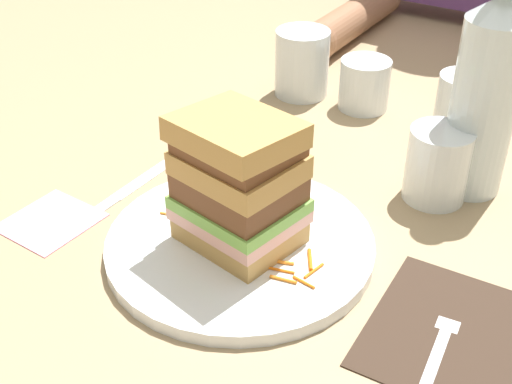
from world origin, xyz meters
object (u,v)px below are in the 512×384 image
(main_plate, at_px, (240,244))
(empty_tumbler_1, at_px, (364,84))
(fork, at_px, (440,345))
(juice_glass, at_px, (437,169))
(napkin_pink, at_px, (51,221))
(knife, at_px, (115,198))
(water_bottle, at_px, (486,93))
(empty_tumbler_0, at_px, (302,63))
(sandwich, at_px, (239,183))
(napkin_dark, at_px, (446,331))
(empty_tumbler_2, at_px, (461,107))

(main_plate, bearing_deg, empty_tumbler_1, 95.37)
(main_plate, relative_size, fork, 1.64)
(juice_glass, xyz_separation_m, napkin_pink, (-0.33, -0.27, -0.04))
(knife, xyz_separation_m, water_bottle, (0.33, 0.24, 0.12))
(main_plate, xyz_separation_m, napkin_pink, (-0.20, -0.07, -0.01))
(fork, height_order, empty_tumbler_0, empty_tumbler_0)
(juice_glass, bearing_deg, knife, -146.47)
(empty_tumbler_0, bearing_deg, sandwich, -69.93)
(fork, xyz_separation_m, knife, (-0.39, 0.02, -0.00))
(juice_glass, height_order, empty_tumbler_0, empty_tumbler_0)
(napkin_dark, bearing_deg, empty_tumbler_1, 124.78)
(sandwich, height_order, water_bottle, water_bottle)
(napkin_pink, bearing_deg, main_plate, 19.42)
(knife, relative_size, water_bottle, 0.76)
(fork, xyz_separation_m, napkin_pink, (-0.42, -0.05, -0.00))
(sandwich, relative_size, fork, 0.84)
(fork, bearing_deg, napkin_dark, 96.07)
(main_plate, height_order, empty_tumbler_0, empty_tumbler_0)
(water_bottle, bearing_deg, napkin_pink, -138.63)
(napkin_dark, relative_size, empty_tumbler_0, 1.74)
(sandwich, bearing_deg, knife, 179.89)
(main_plate, distance_m, napkin_dark, 0.22)
(sandwich, relative_size, napkin_pink, 1.53)
(napkin_dark, height_order, napkin_pink, same)
(juice_glass, bearing_deg, empty_tumbler_1, 135.21)
(main_plate, height_order, empty_tumbler_2, empty_tumbler_2)
(napkin_dark, bearing_deg, water_bottle, 104.03)
(sandwich, height_order, juice_glass, sandwich)
(napkin_pink, bearing_deg, napkin_dark, 9.79)
(knife, xyz_separation_m, empty_tumbler_1, (0.14, 0.36, 0.03))
(sandwich, xyz_separation_m, empty_tumbler_1, (-0.03, 0.36, -0.05))
(main_plate, distance_m, fork, 0.22)
(fork, bearing_deg, napkin_pink, -173.23)
(napkin_pink, bearing_deg, fork, 6.77)
(fork, height_order, empty_tumbler_1, empty_tumbler_1)
(juice_glass, relative_size, empty_tumbler_1, 1.21)
(napkin_dark, height_order, fork, fork)
(napkin_pink, bearing_deg, knife, 67.68)
(knife, bearing_deg, napkin_pink, -112.32)
(empty_tumbler_1, xyz_separation_m, napkin_pink, (-0.17, -0.43, -0.03))
(water_bottle, bearing_deg, main_plate, -122.74)
(sandwich, bearing_deg, napkin_dark, 0.62)
(knife, distance_m, empty_tumbler_0, 0.36)
(empty_tumbler_0, xyz_separation_m, empty_tumbler_2, (0.24, -0.00, -0.01))
(juice_glass, xyz_separation_m, empty_tumbler_2, (-0.02, 0.15, 0.01))
(empty_tumbler_2, bearing_deg, empty_tumbler_1, 175.77)
(napkin_dark, xyz_separation_m, fork, (0.00, -0.02, 0.00))
(knife, bearing_deg, empty_tumbler_1, 69.36)
(empty_tumbler_0, bearing_deg, empty_tumbler_1, 4.56)
(main_plate, xyz_separation_m, napkin_dark, (0.22, 0.00, -0.01))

